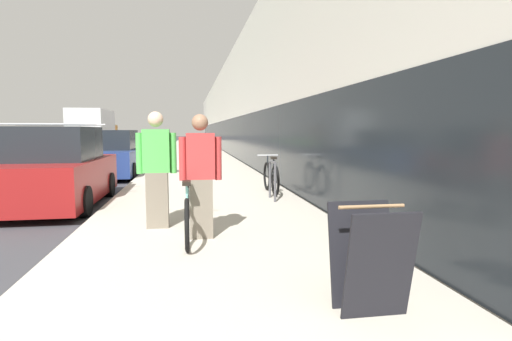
{
  "coord_description": "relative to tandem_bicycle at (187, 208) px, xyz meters",
  "views": [
    {
      "loc": [
        4.85,
        -4.72,
        1.66
      ],
      "look_at": [
        7.81,
        13.03,
        -0.16
      ],
      "focal_mm": 28.0,
      "sensor_mm": 36.0,
      "label": 1
    }
  ],
  "objects": [
    {
      "name": "cruiser_bike_nearest",
      "position": [
        1.95,
        3.39,
        0.02
      ],
      "size": [
        0.52,
        1.69,
        0.9
      ],
      "color": "black",
      "rests_on": "sidewalk_slab"
    },
    {
      "name": "vintage_roadster_curbside",
      "position": [
        -2.67,
        8.92,
        0.23
      ],
      "size": [
        1.88,
        4.22,
        1.66
      ],
      "color": "navy",
      "rests_on": "ground"
    },
    {
      "name": "tandem_bicycle",
      "position": [
        0.0,
        0.0,
        0.0
      ],
      "size": [
        0.52,
        2.63,
        0.84
      ],
      "color": "black",
      "rests_on": "sidewalk_slab"
    },
    {
      "name": "parked_sedan_curbside",
      "position": [
        -2.79,
        3.29,
        0.25
      ],
      "size": [
        1.89,
        4.03,
        1.8
      ],
      "color": "maroon",
      "rests_on": "ground"
    },
    {
      "name": "sidewalk_slab",
      "position": [
        0.4,
        19.85,
        -0.44
      ],
      "size": [
        4.13,
        70.0,
        0.16
      ],
      "color": "#BCB5A5",
      "rests_on": "ground"
    },
    {
      "name": "person_bystander",
      "position": [
        -0.45,
        0.38,
        0.53
      ],
      "size": [
        0.6,
        0.24,
        1.78
      ],
      "color": "#756B5B",
      "rests_on": "sidewalk_slab"
    },
    {
      "name": "moving_truck",
      "position": [
        -6.35,
        22.79,
        0.99
      ],
      "size": [
        2.23,
        6.28,
        3.01
      ],
      "color": "orange",
      "rests_on": "ground"
    },
    {
      "name": "storefront_facade",
      "position": [
        7.5,
        27.85,
        2.58
      ],
      "size": [
        10.01,
        70.0,
        6.22
      ],
      "color": "silver",
      "rests_on": "ground"
    },
    {
      "name": "bike_rack_hoop",
      "position": [
        1.8,
        2.48,
        0.15
      ],
      "size": [
        0.05,
        0.6,
        0.84
      ],
      "color": "#4C4C51",
      "rests_on": "sidewalk_slab"
    },
    {
      "name": "sandwich_board_sign",
      "position": [
        1.49,
        -2.89,
        0.09
      ],
      "size": [
        0.56,
        0.56,
        0.9
      ],
      "color": "black",
      "rests_on": "sidewalk_slab"
    },
    {
      "name": "person_rider",
      "position": [
        0.19,
        -0.34,
        0.5
      ],
      "size": [
        0.58,
        0.23,
        1.72
      ],
      "color": "#756B5B",
      "rests_on": "sidewalk_slab"
    },
    {
      "name": "lawn_strip",
      "position": [
        -12.01,
        23.85,
        -0.51
      ],
      "size": [
        7.35,
        70.0,
        0.03
      ],
      "color": "#5B9347",
      "rests_on": "ground"
    }
  ]
}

